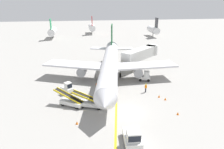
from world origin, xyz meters
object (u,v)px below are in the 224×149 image
object	(u,v)px
baggage_tug_near_wing	(67,88)
ground_crew_marshaller	(146,88)
safety_cone_tail_area	(165,99)
safety_cone_wingtip_left	(178,113)
jet_bridge	(143,53)
belt_loader_forward_hold	(71,101)
safety_cone_nose_left	(77,123)
pushback_tug	(132,137)
safety_cone_wingtip_right	(159,96)
airliner	(110,65)
baggage_tug_by_cargo_door	(145,77)
belt_loader_aft_hold	(91,103)
safety_cone_nose_right	(96,84)

from	to	relation	value
baggage_tug_near_wing	ground_crew_marshaller	size ratio (longest dim) A/B	1.59
safety_cone_tail_area	safety_cone_wingtip_left	bearing A→B (deg)	-90.49
jet_bridge	belt_loader_forward_hold	xyz separation A→B (m)	(-17.18, -17.96, -2.77)
safety_cone_nose_left	ground_crew_marshaller	bearing A→B (deg)	33.98
baggage_tug_near_wing	belt_loader_forward_hold	distance (m)	5.04
safety_cone_nose_left	safety_cone_wingtip_left	distance (m)	14.76
pushback_tug	safety_cone_wingtip_left	world-z (taller)	pushback_tug
safety_cone_nose_left	safety_cone_wingtip_right	xyz separation A→B (m)	(14.12, 6.01, 0.00)
belt_loader_forward_hold	safety_cone_wingtip_right	xyz separation A→B (m)	(15.02, 0.63, -0.56)
airliner	belt_loader_forward_hold	size ratio (longest dim) A/B	7.15
pushback_tug	baggage_tug_by_cargo_door	world-z (taller)	pushback_tug
pushback_tug	safety_cone_tail_area	world-z (taller)	pushback_tug
jet_bridge	belt_loader_aft_hold	bearing A→B (deg)	-126.76
safety_cone_nose_left	safety_cone_wingtip_left	world-z (taller)	same
baggage_tug_near_wing	safety_cone_wingtip_right	bearing A→B (deg)	-15.29
pushback_tug	belt_loader_aft_hold	distance (m)	10.49
safety_cone_nose_left	baggage_tug_by_cargo_door	bearing A→B (deg)	44.66
baggage_tug_by_cargo_door	safety_cone_tail_area	bearing A→B (deg)	-85.31
belt_loader_aft_hold	airliner	bearing A→B (deg)	67.22
belt_loader_aft_hold	ground_crew_marshaller	xyz separation A→B (m)	(10.25, 3.93, 0.13)
ground_crew_marshaller	safety_cone_nose_right	world-z (taller)	ground_crew_marshaller
ground_crew_marshaller	safety_cone_tail_area	bearing A→B (deg)	-55.72
baggage_tug_near_wing	safety_cone_nose_left	size ratio (longest dim) A/B	6.16
jet_bridge	ground_crew_marshaller	distance (m)	15.68
airliner	belt_loader_forward_hold	distance (m)	12.99
airliner	baggage_tug_by_cargo_door	world-z (taller)	airliner
jet_bridge	safety_cone_nose_right	xyz separation A→B (m)	(-12.53, -10.11, -3.32)
baggage_tug_by_cargo_door	belt_loader_aft_hold	world-z (taller)	belt_loader_aft_hold
airliner	safety_cone_wingtip_right	distance (m)	12.40
safety_cone_wingtip_right	safety_cone_nose_right	bearing A→B (deg)	145.16
belt_loader_forward_hold	safety_cone_tail_area	distance (m)	15.72
jet_bridge	safety_cone_nose_right	world-z (taller)	jet_bridge
safety_cone_nose_right	safety_cone_wingtip_left	distance (m)	17.09
safety_cone_nose_right	safety_cone_wingtip_right	size ratio (longest dim) A/B	1.00
airliner	safety_cone_wingtip_left	distance (m)	17.56
ground_crew_marshaller	safety_cone_wingtip_right	world-z (taller)	ground_crew_marshaller
airliner	safety_cone_nose_left	distance (m)	17.22
belt_loader_forward_hold	safety_cone_nose_left	distance (m)	5.49
belt_loader_forward_hold	safety_cone_nose_right	world-z (taller)	belt_loader_forward_hold
baggage_tug_by_cargo_door	baggage_tug_near_wing	bearing A→B (deg)	-167.37
pushback_tug	safety_cone_nose_left	xyz separation A→B (m)	(-6.48, 5.12, -0.77)
safety_cone_wingtip_left	baggage_tug_near_wing	bearing A→B (deg)	148.34
safety_cone_wingtip_left	belt_loader_forward_hold	bearing A→B (deg)	161.58
safety_cone_wingtip_right	pushback_tug	bearing A→B (deg)	-124.48
airliner	jet_bridge	distance (m)	12.30
belt_loader_aft_hold	safety_cone_tail_area	bearing A→B (deg)	1.98
safety_cone_wingtip_right	safety_cone_tail_area	xyz separation A→B (m)	(0.68, -1.13, 0.00)
jet_bridge	safety_cone_wingtip_right	xyz separation A→B (m)	(-2.16, -17.33, -3.32)
belt_loader_aft_hold	safety_cone_wingtip_left	size ratio (longest dim) A/B	11.65
airliner	belt_loader_aft_hold	distance (m)	12.28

